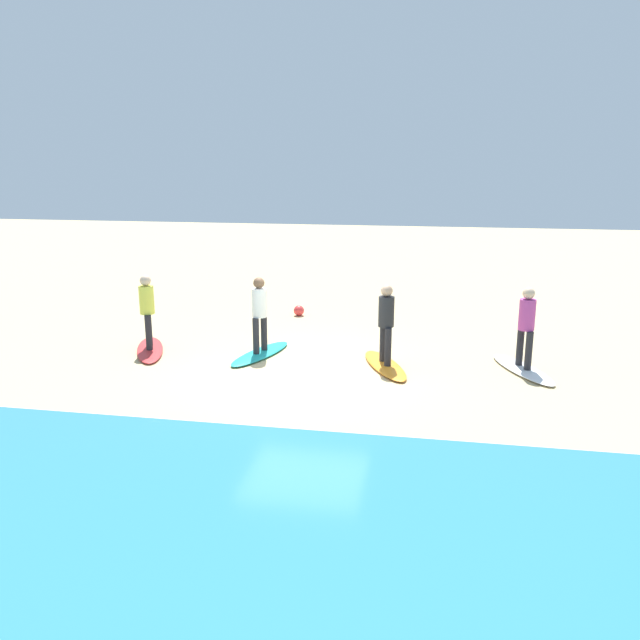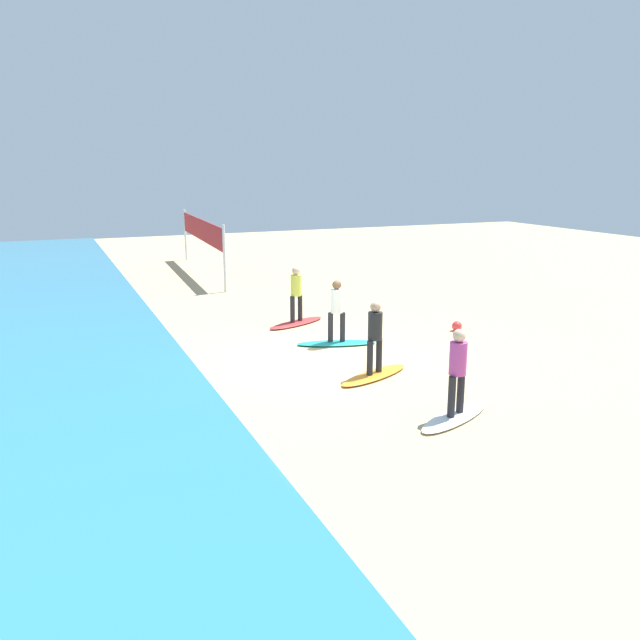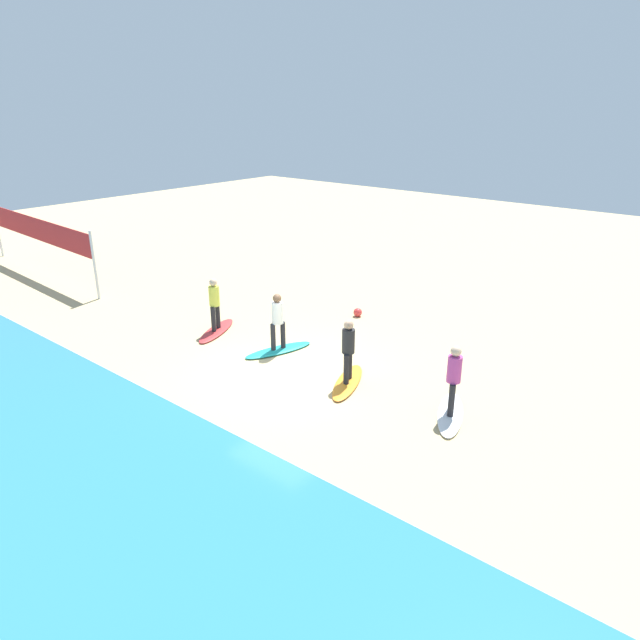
{
  "view_description": "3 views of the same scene",
  "coord_description": "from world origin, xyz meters",
  "px_view_note": "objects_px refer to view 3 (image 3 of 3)",
  "views": [
    {
      "loc": [
        -2.53,
        12.09,
        4.14
      ],
      "look_at": [
        -0.13,
        -1.01,
        0.82
      ],
      "focal_mm": 35.99,
      "sensor_mm": 36.0,
      "label": 1
    },
    {
      "loc": [
        -13.68,
        6.03,
        4.62
      ],
      "look_at": [
        0.36,
        -0.03,
        0.93
      ],
      "focal_mm": 36.16,
      "sensor_mm": 36.0,
      "label": 2
    },
    {
      "loc": [
        -9.43,
        10.0,
        6.74
      ],
      "look_at": [
        -0.12,
        -1.18,
        1.18
      ],
      "focal_mm": 32.41,
      "sensor_mm": 36.0,
      "label": 3
    }
  ],
  "objects_px": {
    "surfboard_teal": "(278,350)",
    "surfboard_red": "(217,331)",
    "surfer_white": "(454,375)",
    "surfer_red": "(214,300)",
    "surfer_orange": "(348,346)",
    "surfer_teal": "(278,318)",
    "surfboard_orange": "(348,382)",
    "beach_ball": "(358,312)",
    "surfboard_white": "(450,414)",
    "volleyball_net": "(38,232)"
  },
  "relations": [
    {
      "from": "surfboard_red",
      "to": "surfer_orange",
      "type": "bearing_deg",
      "value": 63.83
    },
    {
      "from": "surfer_white",
      "to": "surfboard_teal",
      "type": "relative_size",
      "value": 0.78
    },
    {
      "from": "surfer_teal",
      "to": "surfer_orange",
      "type": "bearing_deg",
      "value": 172.95
    },
    {
      "from": "surfer_orange",
      "to": "volleyball_net",
      "type": "bearing_deg",
      "value": 0.73
    },
    {
      "from": "surfer_teal",
      "to": "surfer_red",
      "type": "distance_m",
      "value": 2.51
    },
    {
      "from": "surfboard_teal",
      "to": "beach_ball",
      "type": "relative_size",
      "value": 7.3
    },
    {
      "from": "surfer_white",
      "to": "beach_ball",
      "type": "relative_size",
      "value": 5.7
    },
    {
      "from": "surfer_teal",
      "to": "surfer_red",
      "type": "relative_size",
      "value": 1.0
    },
    {
      "from": "surfer_white",
      "to": "volleyball_net",
      "type": "xyz_separation_m",
      "value": [
        18.24,
        0.44,
        0.75
      ]
    },
    {
      "from": "surfer_white",
      "to": "surfboard_red",
      "type": "bearing_deg",
      "value": 0.38
    },
    {
      "from": "surfboard_orange",
      "to": "surfer_red",
      "type": "xyz_separation_m",
      "value": [
        5.25,
        -0.18,
        0.99
      ]
    },
    {
      "from": "volleyball_net",
      "to": "beach_ball",
      "type": "distance_m",
      "value": 13.58
    },
    {
      "from": "surfboard_red",
      "to": "beach_ball",
      "type": "bearing_deg",
      "value": 122.76
    },
    {
      "from": "surfer_teal",
      "to": "surfboard_red",
      "type": "distance_m",
      "value": 2.7
    },
    {
      "from": "surfboard_red",
      "to": "volleyball_net",
      "type": "height_order",
      "value": "volleyball_net"
    },
    {
      "from": "volleyball_net",
      "to": "beach_ball",
      "type": "bearing_deg",
      "value": -161.4
    },
    {
      "from": "surfboard_white",
      "to": "surfer_red",
      "type": "xyz_separation_m",
      "value": [
        8.01,
        0.05,
        0.99
      ]
    },
    {
      "from": "surfer_teal",
      "to": "surfboard_red",
      "type": "height_order",
      "value": "surfer_teal"
    },
    {
      "from": "surfboard_teal",
      "to": "surfboard_red",
      "type": "xyz_separation_m",
      "value": [
        2.51,
        0.15,
        0.0
      ]
    },
    {
      "from": "surfboard_white",
      "to": "surfboard_red",
      "type": "bearing_deg",
      "value": -114.17
    },
    {
      "from": "surfboard_red",
      "to": "beach_ball",
      "type": "xyz_separation_m",
      "value": [
        -2.55,
        -3.92,
        0.1
      ]
    },
    {
      "from": "surfer_white",
      "to": "beach_ball",
      "type": "xyz_separation_m",
      "value": [
        5.46,
        -3.86,
        -0.89
      ]
    },
    {
      "from": "surfer_orange",
      "to": "surfer_red",
      "type": "relative_size",
      "value": 1.0
    },
    {
      "from": "surfboard_orange",
      "to": "surfer_red",
      "type": "bearing_deg",
      "value": -114.95
    },
    {
      "from": "surfboard_red",
      "to": "surfer_teal",
      "type": "bearing_deg",
      "value": 69.37
    },
    {
      "from": "surfboard_red",
      "to": "volleyball_net",
      "type": "xyz_separation_m",
      "value": [
        10.23,
        0.38,
        1.74
      ]
    },
    {
      "from": "surfer_teal",
      "to": "surfboard_red",
      "type": "bearing_deg",
      "value": 3.52
    },
    {
      "from": "surfer_white",
      "to": "surfer_red",
      "type": "relative_size",
      "value": 1.0
    },
    {
      "from": "surfer_white",
      "to": "beach_ball",
      "type": "distance_m",
      "value": 6.75
    },
    {
      "from": "volleyball_net",
      "to": "surfboard_red",
      "type": "bearing_deg",
      "value": -177.85
    },
    {
      "from": "surfboard_orange",
      "to": "beach_ball",
      "type": "xyz_separation_m",
      "value": [
        2.7,
        -4.1,
        0.1
      ]
    },
    {
      "from": "surfboard_white",
      "to": "surfer_orange",
      "type": "relative_size",
      "value": 1.28
    },
    {
      "from": "surfer_white",
      "to": "surfer_red",
      "type": "distance_m",
      "value": 8.01
    },
    {
      "from": "surfer_white",
      "to": "surfboard_orange",
      "type": "distance_m",
      "value": 2.94
    },
    {
      "from": "surfboard_white",
      "to": "surfer_teal",
      "type": "distance_m",
      "value": 5.59
    },
    {
      "from": "surfer_white",
      "to": "surfboard_teal",
      "type": "height_order",
      "value": "surfer_white"
    },
    {
      "from": "surfboard_teal",
      "to": "surfer_teal",
      "type": "xyz_separation_m",
      "value": [
        -0.0,
        -0.0,
        0.99
      ]
    },
    {
      "from": "surfboard_white",
      "to": "volleyball_net",
      "type": "distance_m",
      "value": 18.32
    },
    {
      "from": "surfer_teal",
      "to": "beach_ball",
      "type": "distance_m",
      "value": 3.87
    },
    {
      "from": "surfer_red",
      "to": "volleyball_net",
      "type": "bearing_deg",
      "value": 2.15
    },
    {
      "from": "surfboard_white",
      "to": "surfer_red",
      "type": "height_order",
      "value": "surfer_red"
    },
    {
      "from": "surfboard_white",
      "to": "surfer_red",
      "type": "bearing_deg",
      "value": -114.17
    },
    {
      "from": "surfer_white",
      "to": "surfboard_red",
      "type": "height_order",
      "value": "surfer_white"
    },
    {
      "from": "surfboard_white",
      "to": "surfer_teal",
      "type": "xyz_separation_m",
      "value": [
        5.5,
        -0.1,
        0.99
      ]
    },
    {
      "from": "surfer_teal",
      "to": "beach_ball",
      "type": "relative_size",
      "value": 5.7
    },
    {
      "from": "surfboard_red",
      "to": "surfboard_teal",
      "type": "bearing_deg",
      "value": 69.37
    },
    {
      "from": "surfer_white",
      "to": "beach_ball",
      "type": "bearing_deg",
      "value": -35.3
    },
    {
      "from": "surfer_orange",
      "to": "surfer_red",
      "type": "distance_m",
      "value": 5.25
    },
    {
      "from": "surfer_white",
      "to": "surfer_orange",
      "type": "distance_m",
      "value": 2.77
    },
    {
      "from": "surfboard_teal",
      "to": "surfer_orange",
      "type": "bearing_deg",
      "value": 100.12
    }
  ]
}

